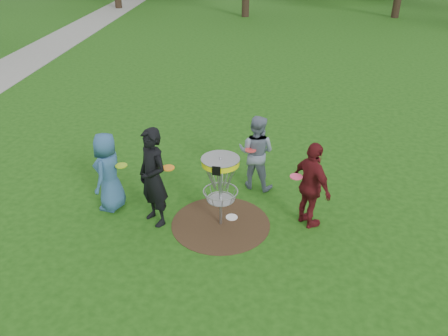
% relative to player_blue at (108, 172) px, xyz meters
% --- Properties ---
extents(ground, '(100.00, 100.00, 0.00)m').
position_rel_player_blue_xyz_m(ground, '(2.15, -0.13, -0.77)').
color(ground, '#19470F').
rests_on(ground, ground).
extents(dirt_patch, '(1.80, 1.80, 0.01)m').
position_rel_player_blue_xyz_m(dirt_patch, '(2.15, -0.13, -0.77)').
color(dirt_patch, '#47331E').
rests_on(dirt_patch, ground).
extents(concrete_path, '(7.75, 39.92, 0.02)m').
position_rel_player_blue_xyz_m(concrete_path, '(-7.85, 7.87, -0.76)').
color(concrete_path, '#9E9E99').
rests_on(concrete_path, ground).
extents(player_blue, '(0.51, 0.76, 1.54)m').
position_rel_player_blue_xyz_m(player_blue, '(0.00, 0.00, 0.00)').
color(player_blue, '#2F5881').
rests_on(player_blue, ground).
extents(player_black, '(0.80, 0.75, 1.84)m').
position_rel_player_blue_xyz_m(player_black, '(0.98, -0.28, 0.15)').
color(player_black, black).
rests_on(player_black, ground).
extents(player_grey, '(0.86, 0.73, 1.57)m').
position_rel_player_blue_xyz_m(player_grey, '(2.58, 1.32, 0.01)').
color(player_grey, gray).
rests_on(player_grey, ground).
extents(player_maroon, '(0.91, 0.98, 1.62)m').
position_rel_player_blue_xyz_m(player_maroon, '(3.70, 0.18, 0.04)').
color(player_maroon, maroon).
rests_on(player_maroon, ground).
extents(disc_on_grass, '(0.22, 0.22, 0.02)m').
position_rel_player_blue_xyz_m(disc_on_grass, '(2.32, 0.09, -0.76)').
color(disc_on_grass, white).
rests_on(disc_on_grass, ground).
extents(disc_golf_basket, '(0.66, 0.67, 1.38)m').
position_rel_player_blue_xyz_m(disc_golf_basket, '(2.15, -0.14, 0.25)').
color(disc_golf_basket, '#9EA0A5').
rests_on(disc_golf_basket, ground).
extents(held_discs, '(3.37, 1.52, 0.20)m').
position_rel_player_blue_xyz_m(held_discs, '(1.87, 0.23, 0.24)').
color(held_discs, '#A0D017').
rests_on(held_discs, ground).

